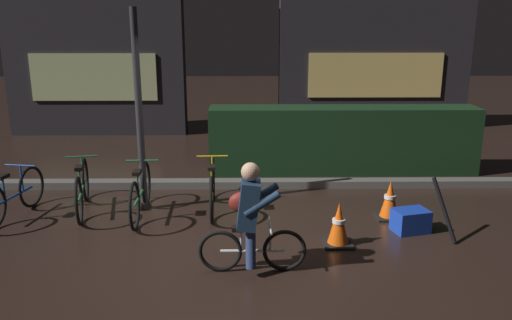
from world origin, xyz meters
The scene contains 15 objects.
ground_plane centered at (0.00, 0.00, 0.00)m, with size 40.00×40.00×0.00m, color black.
sidewalk_curb centered at (0.00, 2.20, 0.06)m, with size 12.00×0.24×0.12m, color #56544F.
hedge_row centered at (1.80, 3.10, 0.60)m, with size 4.80×0.70×1.19m, color black.
storefront_left centered at (-3.54, 6.50, 2.46)m, with size 4.21×0.54×4.94m.
storefront_right centered at (3.27, 7.20, 1.94)m, with size 4.78×0.54×3.90m.
street_post centered at (-1.44, 1.20, 1.43)m, with size 0.10×0.10×2.86m, color #2D2D33.
parked_bike_leftmost centered at (-3.19, 0.86, 0.32)m, with size 0.46×1.52×0.71m.
parked_bike_left_mid centered at (-2.30, 1.10, 0.35)m, with size 0.49×1.63×0.77m.
parked_bike_center_left centered at (-1.42, 0.90, 0.34)m, with size 0.46×1.64×0.76m.
parked_bike_center_right centered at (-0.43, 1.13, 0.34)m, with size 0.46×1.64×0.76m.
traffic_cone_near centered at (1.21, -0.10, 0.26)m, with size 0.36×0.36×0.55m.
traffic_cone_far centered at (2.07, 0.78, 0.26)m, with size 0.36×0.36×0.55m.
blue_crate centered at (2.22, 0.30, 0.15)m, with size 0.44×0.32×0.30m, color #193DB7.
cyclist centered at (0.12, -0.75, 0.63)m, with size 1.19×0.51×1.25m.
closed_umbrella centered at (2.55, 0.05, 0.39)m, with size 0.05×0.05×0.85m, color black.
Camera 1 is at (0.12, -5.95, 2.68)m, focal length 36.06 mm.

